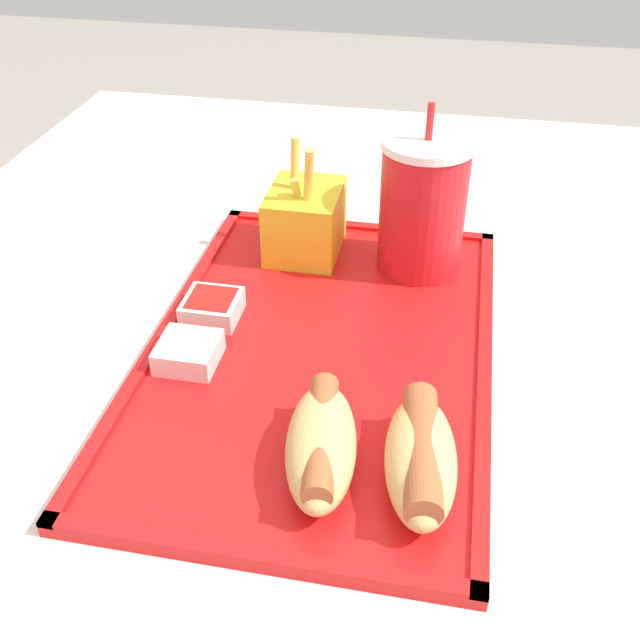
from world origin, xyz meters
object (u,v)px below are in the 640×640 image
at_px(fries_carton, 305,220).
at_px(hot_dog_near, 321,444).
at_px(soda_cup, 423,205).
at_px(sauce_cup_ketchup, 212,307).
at_px(hot_dog_far, 421,457).
at_px(sauce_cup_mayo, 188,352).

bearing_deg(fries_carton, hot_dog_near, 14.01).
bearing_deg(soda_cup, fries_carton, -93.77).
xyz_separation_m(soda_cup, sauce_cup_ketchup, (0.13, -0.18, -0.06)).
distance_m(hot_dog_far, hot_dog_near, 0.07).
xyz_separation_m(hot_dog_near, sauce_cup_mayo, (-0.10, -0.14, -0.01)).
height_order(soda_cup, hot_dog_far, soda_cup).
height_order(hot_dog_near, fries_carton, fries_carton).
xyz_separation_m(soda_cup, hot_dog_near, (0.30, -0.05, -0.05)).
relative_size(hot_dog_far, fries_carton, 1.04).
relative_size(hot_dog_far, hot_dog_near, 0.99).
height_order(hot_dog_near, sauce_cup_mayo, hot_dog_near).
bearing_deg(sauce_cup_ketchup, sauce_cup_mayo, 0.34).
bearing_deg(sauce_cup_mayo, hot_dog_far, 64.46).
relative_size(hot_dog_far, sauce_cup_mayo, 2.56).
xyz_separation_m(hot_dog_far, hot_dog_near, (0.00, -0.07, -0.00)).
bearing_deg(sauce_cup_ketchup, fries_carton, 156.51).
bearing_deg(soda_cup, sauce_cup_mayo, -42.36).
distance_m(hot_dog_near, fries_carton, 0.31).
relative_size(hot_dog_near, sauce_cup_ketchup, 2.58).
bearing_deg(fries_carton, sauce_cup_ketchup, -23.49).
relative_size(sauce_cup_mayo, sauce_cup_ketchup, 1.00).
distance_m(hot_dog_far, fries_carton, 0.34).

